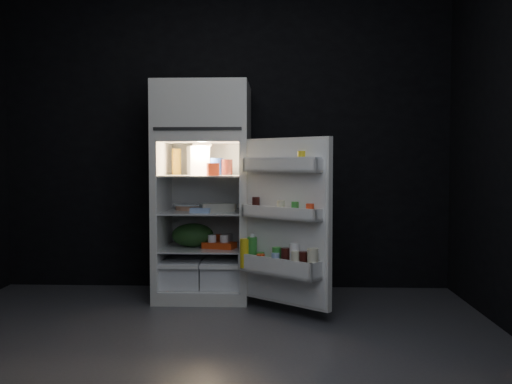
{
  "coord_description": "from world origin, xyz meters",
  "views": [
    {
      "loc": [
        0.48,
        -3.43,
        1.13
      ],
      "look_at": [
        0.3,
        1.0,
        0.9
      ],
      "focal_mm": 40.0,
      "sensor_mm": 36.0,
      "label": 1
    }
  ],
  "objects_px": {
    "egg_carton": "(217,208)",
    "yogurt_tray": "(219,245)",
    "refrigerator": "(204,183)",
    "fridge_door": "(285,225)",
    "milk_jug": "(198,161)"
  },
  "relations": [
    {
      "from": "refrigerator",
      "to": "fridge_door",
      "type": "bearing_deg",
      "value": -42.65
    },
    {
      "from": "refrigerator",
      "to": "yogurt_tray",
      "type": "distance_m",
      "value": 0.54
    },
    {
      "from": "refrigerator",
      "to": "yogurt_tray",
      "type": "bearing_deg",
      "value": -40.39
    },
    {
      "from": "egg_carton",
      "to": "yogurt_tray",
      "type": "relative_size",
      "value": 1.04
    },
    {
      "from": "fridge_door",
      "to": "milk_jug",
      "type": "distance_m",
      "value": 1.08
    },
    {
      "from": "refrigerator",
      "to": "yogurt_tray",
      "type": "xyz_separation_m",
      "value": [
        0.14,
        -0.12,
        -0.5
      ]
    },
    {
      "from": "milk_jug",
      "to": "egg_carton",
      "type": "xyz_separation_m",
      "value": [
        0.18,
        -0.17,
        -0.38
      ]
    },
    {
      "from": "refrigerator",
      "to": "milk_jug",
      "type": "relative_size",
      "value": 7.42
    },
    {
      "from": "fridge_door",
      "to": "egg_carton",
      "type": "xyz_separation_m",
      "value": [
        -0.55,
        0.48,
        0.08
      ]
    },
    {
      "from": "milk_jug",
      "to": "egg_carton",
      "type": "bearing_deg",
      "value": -64.88
    },
    {
      "from": "fridge_door",
      "to": "yogurt_tray",
      "type": "distance_m",
      "value": 0.76
    },
    {
      "from": "refrigerator",
      "to": "egg_carton",
      "type": "height_order",
      "value": "refrigerator"
    },
    {
      "from": "refrigerator",
      "to": "egg_carton",
      "type": "bearing_deg",
      "value": -48.63
    },
    {
      "from": "fridge_door",
      "to": "yogurt_tray",
      "type": "relative_size",
      "value": 4.69
    },
    {
      "from": "refrigerator",
      "to": "yogurt_tray",
      "type": "height_order",
      "value": "refrigerator"
    }
  ]
}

